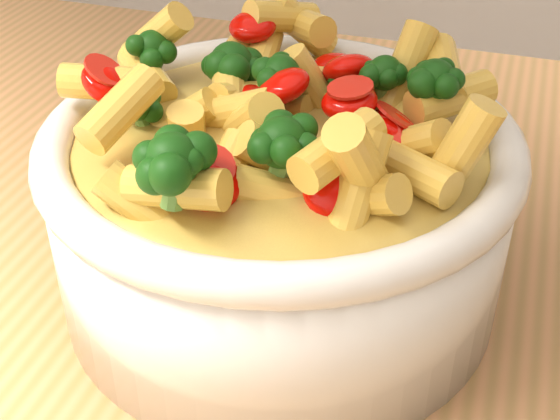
% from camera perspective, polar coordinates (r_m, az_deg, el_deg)
% --- Properties ---
extents(table, '(1.20, 0.80, 0.90)m').
position_cam_1_polar(table, '(0.55, 2.20, -14.15)').
color(table, tan).
rests_on(table, ground).
extents(serving_bowl, '(0.26, 0.26, 0.11)m').
position_cam_1_polar(serving_bowl, '(0.44, 0.00, 0.15)').
color(serving_bowl, silver).
rests_on(serving_bowl, table).
extents(pasta_salad, '(0.21, 0.21, 0.05)m').
position_cam_1_polar(pasta_salad, '(0.41, 0.00, 8.27)').
color(pasta_salad, '#FFC750').
rests_on(pasta_salad, serving_bowl).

